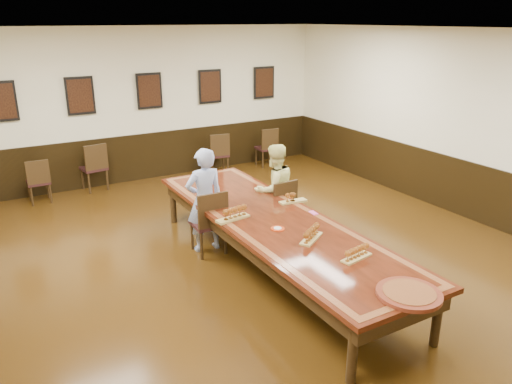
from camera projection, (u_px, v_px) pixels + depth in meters
floor at (274, 270)px, 7.01m from camera, size 8.00×10.00×0.02m
ceiling at (277, 29)px, 5.95m from camera, size 8.00×10.00×0.02m
wall_back at (149, 105)px, 10.57m from camera, size 8.00×0.02×3.20m
wall_right at (477, 127)px, 8.38m from camera, size 0.02×10.00×3.20m
chair_man at (208, 221)px, 7.38m from camera, size 0.48×0.53×0.99m
chair_woman at (278, 207)px, 8.00m from camera, size 0.47×0.51×0.95m
spare_chair_a at (38, 180)px, 9.43m from camera, size 0.41×0.45×0.86m
spare_chair_b at (93, 166)px, 10.11m from camera, size 0.53×0.56×0.98m
spare_chair_c at (218, 153)px, 11.20m from camera, size 0.52×0.55×0.94m
spare_chair_d at (266, 147)px, 11.79m from camera, size 0.47×0.50×0.92m
person_man at (205, 200)px, 7.37m from camera, size 0.59×0.40×1.59m
person_woman at (274, 189)px, 7.99m from camera, size 0.77×0.61×1.48m
pink_phone at (313, 213)px, 6.98m from camera, size 0.09×0.16×0.01m
wainscoting at (274, 237)px, 6.84m from camera, size 8.00×10.00×1.00m
conference_table at (274, 229)px, 6.80m from camera, size 1.40×5.00×0.76m
posters at (149, 91)px, 10.41m from camera, size 6.14×0.04×0.74m
flight_a at (233, 214)px, 6.74m from camera, size 0.50×0.21×0.18m
flight_b at (292, 198)px, 7.37m from camera, size 0.43×0.16×0.16m
flight_c at (311, 234)px, 6.13m from camera, size 0.45×0.35×0.17m
flight_d at (357, 253)px, 5.64m from camera, size 0.43×0.20×0.15m
red_plate_grp at (278, 229)px, 6.45m from camera, size 0.18×0.18×0.02m
carved_platter at (409, 294)px, 4.90m from camera, size 0.68×0.68×0.05m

